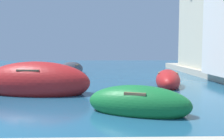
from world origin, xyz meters
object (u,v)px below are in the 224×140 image
Objects in this scene: moored_boat_2 at (168,80)px; moored_boat_3 at (36,82)px; moored_boat_1 at (71,70)px; moored_boat_9 at (138,103)px; moored_boat_8 at (13,70)px; waterfront_building_annex at (222,16)px.

moored_boat_3 is at bearing 120.03° from moored_boat_2.
moored_boat_3 is at bearing 7.79° from moored_boat_1.
moored_boat_8 is at bearing 143.52° from moored_boat_9.
moored_boat_9 reaches higher than moored_boat_8.
moored_boat_2 reaches higher than moored_boat_8.
moored_boat_1 is 13.78m from waterfront_building_annex.
moored_boat_3 is 0.61× the size of waterfront_building_annex.
moored_boat_1 is 0.92× the size of moored_boat_3.
moored_boat_2 is 1.24× the size of moored_boat_8.
moored_boat_3 reaches higher than moored_boat_2.
moored_boat_1 is at bearing -33.46° from moored_boat_8.
moored_boat_1 reaches higher than moored_boat_8.
moored_boat_1 is 1.38× the size of moored_boat_9.
moored_boat_2 is 7.18m from moored_boat_3.
moored_boat_1 is 1.62× the size of moored_boat_8.
moored_boat_8 is 0.85× the size of moored_boat_9.
moored_boat_8 is at bearing 176.02° from waterfront_building_annex.
moored_boat_2 is at bearing -131.40° from waterfront_building_annex.
moored_boat_9 is at bearing -31.54° from moored_boat_3.
waterfront_building_annex reaches higher than moored_boat_2.
moored_boat_3 is 12.04m from moored_boat_8.
moored_boat_3 is 1.50× the size of moored_boat_9.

